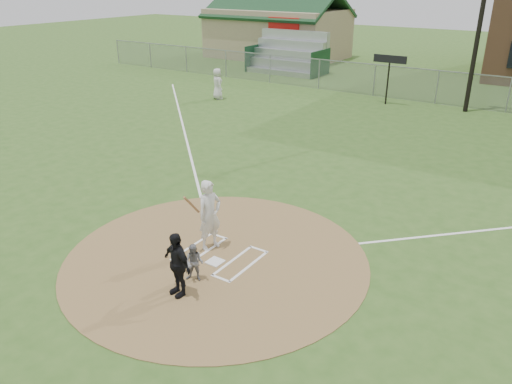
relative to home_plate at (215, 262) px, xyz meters
The scene contains 13 objects.
ground 0.22m from the home_plate, 118.35° to the left, with size 140.00×140.00×0.00m, color #30531C.
dirt_circle 0.22m from the home_plate, 118.35° to the left, with size 8.40×8.40×0.02m, color olive.
home_plate is the anchor object (origin of this frame).
foul_line_third 12.93m from the home_plate, 134.73° to the left, with size 0.10×24.00×0.01m, color white.
catcher 1.10m from the home_plate, 83.67° to the right, with size 0.50×0.39×1.02m, color slate.
umpire 1.85m from the home_plate, 84.69° to the right, with size 0.98×0.41×1.68m, color black.
ondeck_player 19.90m from the home_plate, 127.25° to the left, with size 0.94×0.61×1.92m, color silver.
batters_boxes 0.35m from the home_plate, 106.71° to the left, with size 2.08×1.88×0.01m.
batter_at_plate 1.32m from the home_plate, 135.89° to the left, with size 0.68×1.13×2.06m.
outfield_fence 22.21m from the home_plate, 90.26° to the left, with size 56.08×0.08×2.03m.
bleachers 29.50m from the home_plate, 116.40° to the left, with size 6.08×3.20×3.20m.
clubhouse 37.87m from the home_plate, 118.61° to the left, with size 12.20×8.71×6.23m.
scoreboard_sign 20.69m from the home_plate, 97.27° to the left, with size 2.00×0.10×2.93m.
Camera 1 is at (7.52, -9.39, 7.23)m, focal length 35.00 mm.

